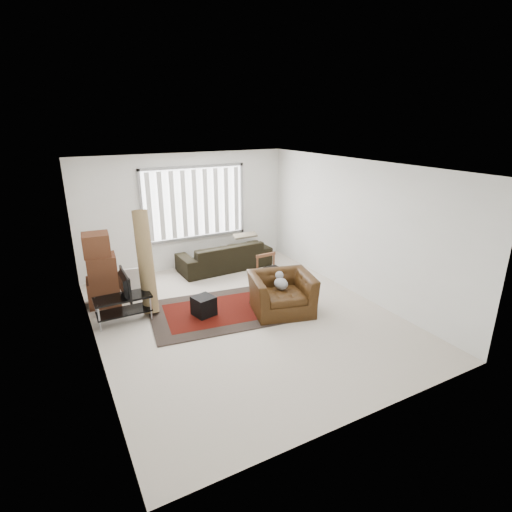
{
  "coord_description": "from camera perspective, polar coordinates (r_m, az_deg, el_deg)",
  "views": [
    {
      "loc": [
        -2.89,
        -5.84,
        3.42
      ],
      "look_at": [
        0.35,
        0.2,
        1.05
      ],
      "focal_mm": 28.0,
      "sensor_mm": 36.0,
      "label": 1
    }
  ],
  "objects": [
    {
      "name": "room",
      "position": [
        7.19,
        -3.42,
        5.66
      ],
      "size": [
        6.0,
        6.02,
        2.71
      ],
      "color": "beige",
      "rests_on": "ground"
    },
    {
      "name": "armchair",
      "position": [
        7.39,
        3.69,
        -4.98
      ],
      "size": [
        1.32,
        1.22,
        0.83
      ],
      "rotation": [
        0.0,
        0.0,
        -0.25
      ],
      "color": "#371F0B",
      "rests_on": "ground"
    },
    {
      "name": "side_chair",
      "position": [
        7.93,
        2.13,
        -2.69
      ],
      "size": [
        0.5,
        0.5,
        0.87
      ],
      "rotation": [
        0.0,
        0.0,
        0.06
      ],
      "color": "#9B7E65",
      "rests_on": "ground"
    },
    {
      "name": "moving_boxes",
      "position": [
        8.12,
        -21.24,
        -2.18
      ],
      "size": [
        0.62,
        0.58,
        1.42
      ],
      "color": "#58301B",
      "rests_on": "ground"
    },
    {
      "name": "white_flatpack",
      "position": [
        8.28,
        -17.65,
        -3.91
      ],
      "size": [
        0.51,
        0.21,
        0.64
      ],
      "primitive_type": "cube",
      "rotation": [
        -0.11,
        0.0,
        -0.14
      ],
      "color": "silver",
      "rests_on": "ground"
    },
    {
      "name": "persian_rug",
      "position": [
        7.58,
        -4.86,
        -7.75
      ],
      "size": [
        2.83,
        2.08,
        0.02
      ],
      "color": "black",
      "rests_on": "ground"
    },
    {
      "name": "tv",
      "position": [
        7.28,
        -18.75,
        -3.91
      ],
      "size": [
        0.1,
        0.78,
        0.45
      ],
      "primitive_type": "imported",
      "rotation": [
        0.0,
        0.0,
        1.57
      ],
      "color": "black",
      "rests_on": "tv_stand"
    },
    {
      "name": "sofa",
      "position": [
        9.53,
        -4.52,
        0.65
      ],
      "size": [
        2.23,
        1.03,
        0.84
      ],
      "primitive_type": "imported",
      "rotation": [
        0.0,
        0.0,
        3.18
      ],
      "color": "black",
      "rests_on": "ground"
    },
    {
      "name": "tv_stand",
      "position": [
        7.42,
        -18.45,
        -6.46
      ],
      "size": [
        0.96,
        0.43,
        0.48
      ],
      "color": "black",
      "rests_on": "ground"
    },
    {
      "name": "rolled_rug",
      "position": [
        7.58,
        -15.5,
        -0.77
      ],
      "size": [
        0.39,
        0.89,
        1.88
      ],
      "primitive_type": "cylinder",
      "rotation": [
        -0.32,
        0.0,
        -0.13
      ],
      "color": "olive",
      "rests_on": "ground"
    },
    {
      "name": "subwoofer",
      "position": [
        7.37,
        -7.47,
        -7.06
      ],
      "size": [
        0.43,
        0.43,
        0.35
      ],
      "primitive_type": "cube",
      "rotation": [
        0.0,
        0.0,
        0.24
      ],
      "color": "black",
      "rests_on": "persian_rug"
    }
  ]
}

